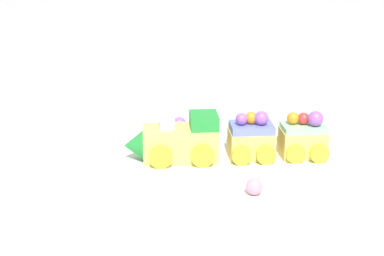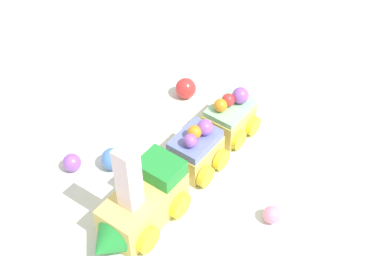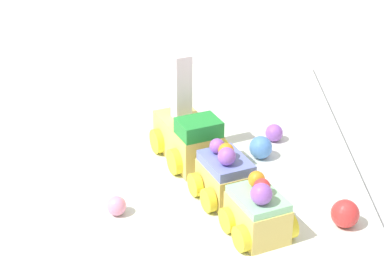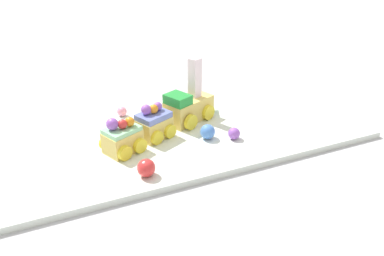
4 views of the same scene
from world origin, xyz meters
name	(u,v)px [view 4 (image 4 of 4)]	position (x,y,z in m)	size (l,w,h in m)	color
ground_plane	(175,138)	(0.00, 0.00, 0.00)	(10.00, 10.00, 0.00)	#B2B2B7
display_board	(175,135)	(0.00, 0.00, 0.01)	(0.76, 0.33, 0.01)	silver
cake_train_locomotive	(192,105)	(0.06, 0.05, 0.04)	(0.14, 0.10, 0.13)	#EACC66
cake_car_blueberry	(154,124)	(-0.04, 0.00, 0.04)	(0.08, 0.08, 0.07)	#EACC66
cake_car_mint	(122,138)	(-0.11, -0.03, 0.04)	(0.08, 0.08, 0.07)	#EACC66
gumball_purple	(234,133)	(0.10, -0.07, 0.02)	(0.02, 0.02, 0.02)	#9956C6
gumball_blue	(208,132)	(0.05, -0.05, 0.03)	(0.03, 0.03, 0.03)	#4C84E0
gumball_red	(146,168)	(-0.10, -0.12, 0.03)	(0.03, 0.03, 0.03)	red
gumball_pink	(122,111)	(-0.08, 0.12, 0.02)	(0.02, 0.02, 0.02)	pink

